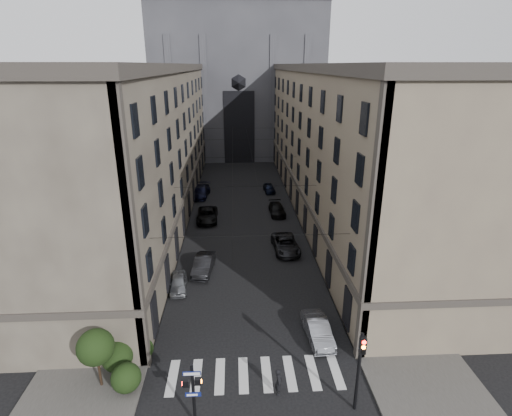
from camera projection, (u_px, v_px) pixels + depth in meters
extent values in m
cube|color=#383533|center=(166.00, 210.00, 54.14)|extent=(7.00, 80.00, 0.15)
cube|color=#383533|center=(319.00, 208.00, 55.23)|extent=(7.00, 80.00, 0.15)
cube|color=beige|center=(255.00, 374.00, 25.59)|extent=(11.00, 3.20, 0.01)
cube|color=#473F36|center=(137.00, 145.00, 50.97)|extent=(13.00, 60.00, 18.00)
cube|color=#38332D|center=(129.00, 68.00, 47.78)|extent=(13.60, 60.60, 0.90)
cube|color=#38332D|center=(141.00, 182.00, 52.59)|extent=(13.40, 60.30, 0.50)
cube|color=brown|center=(345.00, 143.00, 52.37)|extent=(13.00, 60.00, 18.00)
cube|color=#38332D|center=(351.00, 67.00, 49.18)|extent=(13.60, 60.60, 0.90)
cube|color=#38332D|center=(342.00, 179.00, 53.99)|extent=(13.40, 60.30, 0.50)
cube|color=#2D2D33|center=(238.00, 83.00, 86.27)|extent=(34.00, 22.00, 30.00)
cube|color=#38332D|center=(237.00, 3.00, 81.02)|extent=(35.00, 23.00, 1.20)
cube|color=black|center=(239.00, 128.00, 78.60)|extent=(6.00, 0.30, 14.00)
cylinder|color=black|center=(194.00, 395.00, 21.44)|extent=(0.18, 0.18, 4.00)
cube|color=orange|center=(198.00, 381.00, 21.15)|extent=(0.34, 0.24, 0.38)
cube|color=#FF0C07|center=(186.00, 383.00, 21.28)|extent=(0.34, 0.24, 0.38)
cube|color=navy|center=(192.00, 373.00, 20.80)|extent=(0.95, 0.05, 0.24)
cube|color=navy|center=(193.00, 394.00, 21.27)|extent=(0.85, 0.05, 0.27)
cylinder|color=black|center=(358.00, 372.00, 22.18)|extent=(0.20, 0.20, 5.20)
cube|color=black|center=(363.00, 345.00, 21.30)|extent=(0.34, 0.30, 1.00)
cylinder|color=#FF0C07|center=(364.00, 342.00, 21.04)|extent=(0.22, 0.05, 0.22)
cylinder|color=orange|center=(364.00, 347.00, 21.15)|extent=(0.22, 0.05, 0.22)
cylinder|color=black|center=(363.00, 352.00, 21.26)|extent=(0.22, 0.05, 0.22)
sphere|color=black|center=(126.00, 378.00, 23.89)|extent=(1.80, 1.80, 1.80)
sphere|color=black|center=(117.00, 356.00, 25.50)|extent=(2.00, 2.00, 2.00)
sphere|color=black|center=(143.00, 349.00, 26.61)|extent=(1.40, 1.40, 1.40)
cylinder|color=black|center=(99.00, 369.00, 24.17)|extent=(0.16, 0.16, 2.40)
sphere|color=black|center=(96.00, 347.00, 23.63)|extent=(2.20, 2.20, 2.20)
cylinder|color=black|center=(251.00, 236.00, 27.75)|extent=(14.00, 0.03, 0.03)
cylinder|color=black|center=(246.00, 186.00, 39.02)|extent=(14.00, 0.03, 0.03)
cylinder|color=black|center=(243.00, 157.00, 51.23)|extent=(14.00, 0.03, 0.03)
cylinder|color=black|center=(241.00, 140.00, 63.45)|extent=(14.00, 0.03, 0.03)
cylinder|color=black|center=(240.00, 128.00, 74.72)|extent=(14.00, 0.03, 0.03)
cylinder|color=black|center=(233.00, 159.00, 52.24)|extent=(0.03, 60.00, 0.03)
cylinder|color=black|center=(252.00, 159.00, 52.38)|extent=(0.03, 60.00, 0.03)
imported|color=gray|center=(178.00, 283.00, 35.08)|extent=(1.88, 3.90, 1.29)
imported|color=black|center=(203.00, 265.00, 37.98)|extent=(2.16, 4.85, 1.55)
imported|color=black|center=(207.00, 215.00, 50.56)|extent=(2.63, 5.54, 1.53)
imported|color=black|center=(201.00, 192.00, 59.77)|extent=(2.87, 5.80, 1.62)
imported|color=slate|center=(318.00, 330.00, 28.72)|extent=(1.86, 4.52, 1.46)
imported|color=black|center=(286.00, 244.00, 42.33)|extent=(2.83, 5.62, 1.53)
imported|color=black|center=(277.00, 209.00, 52.78)|extent=(2.08, 4.77, 1.37)
imported|color=black|center=(269.00, 188.00, 61.99)|extent=(1.82, 3.93, 1.30)
imported|color=black|center=(278.00, 381.00, 23.85)|extent=(0.47, 0.67, 1.74)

